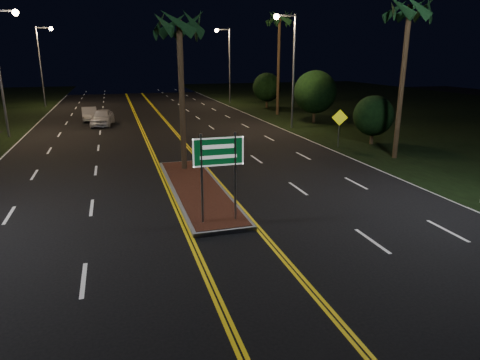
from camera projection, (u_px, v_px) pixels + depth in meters
name	position (u px, v px, depth m)	size (l,w,h in m)	color
ground	(242.00, 259.00, 12.87)	(120.00, 120.00, 0.00)	black
grass_right	(451.00, 114.00, 44.02)	(40.00, 110.00, 0.01)	black
median_island	(197.00, 189.00, 19.29)	(2.25, 10.25, 0.17)	gray
highway_sign	(218.00, 160.00, 14.76)	(1.80, 0.08, 3.20)	gray
streetlight_left_mid	(3.00, 58.00, 30.48)	(1.91, 0.44, 9.00)	gray
streetlight_left_far	(43.00, 57.00, 48.89)	(1.91, 0.44, 9.00)	gray
streetlight_right_mid	(290.00, 58.00, 34.41)	(1.91, 0.44, 9.00)	gray
streetlight_right_far	(227.00, 57.00, 52.82)	(1.91, 0.44, 9.00)	gray
palm_median	(179.00, 25.00, 20.48)	(2.40, 2.40, 8.30)	#382819
palm_right_near	(410.00, 10.00, 23.16)	(2.40, 2.40, 9.30)	#382819
palm_right_far	(280.00, 20.00, 41.38)	(2.40, 2.40, 10.30)	#382819
shrub_near	(373.00, 116.00, 28.87)	(2.70, 2.70, 3.30)	#382819
shrub_mid	(315.00, 92.00, 37.99)	(3.78, 3.78, 4.62)	#382819
shrub_far	(267.00, 87.00, 49.09)	(3.24, 3.24, 3.96)	#382819
car_near	(102.00, 116.00, 37.02)	(2.09, 4.89, 1.63)	silver
car_far	(89.00, 113.00, 39.80)	(1.85, 4.32, 1.44)	#ABADB5
warning_sign	(339.00, 123.00, 27.98)	(1.01, 0.31, 2.49)	gray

